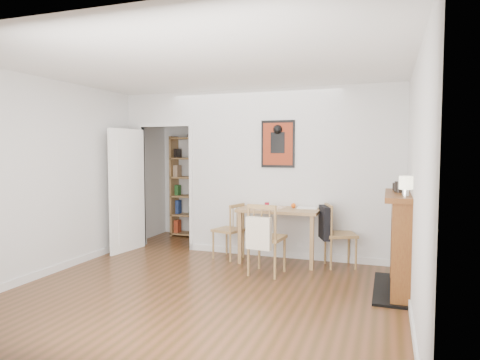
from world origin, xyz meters
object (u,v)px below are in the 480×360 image
at_px(dining_table, 280,214).
at_px(chair_right, 339,234).
at_px(red_glass, 267,205).
at_px(chair_front, 266,238).
at_px(notebook, 307,208).
at_px(bookshelf, 192,187).
at_px(mantel_lamp, 406,184).
at_px(ceramic_jar_a, 399,187).
at_px(ceramic_jar_b, 396,187).
at_px(chair_left, 228,231).
at_px(orange_fruit, 293,206).
at_px(fireplace, 401,239).

bearing_deg(dining_table, chair_right, -0.50).
bearing_deg(red_glass, dining_table, 25.03).
height_order(chair_front, red_glass, chair_front).
bearing_deg(notebook, bookshelf, 153.75).
xyz_separation_m(chair_right, mantel_lamp, (0.82, -1.25, 0.83)).
bearing_deg(ceramic_jar_a, ceramic_jar_b, 98.24).
bearing_deg(mantel_lamp, bookshelf, 145.64).
xyz_separation_m(bookshelf, ceramic_jar_a, (3.69, -2.08, 0.28)).
bearing_deg(chair_right, notebook, 167.90).
bearing_deg(chair_right, mantel_lamp, -56.71).
bearing_deg(notebook, dining_table, -166.28).
bearing_deg(ceramic_jar_b, mantel_lamp, -83.01).
xyz_separation_m(chair_front, ceramic_jar_b, (1.60, 0.17, 0.72)).
height_order(chair_left, ceramic_jar_b, ceramic_jar_b).
xyz_separation_m(chair_right, orange_fruit, (-0.67, 0.08, 0.37)).
distance_m(ceramic_jar_a, ceramic_jar_b, 0.25).
distance_m(fireplace, orange_fruit, 1.75).
relative_size(chair_right, orange_fruit, 12.58).
relative_size(chair_left, chair_right, 0.95).
xyz_separation_m(chair_right, bookshelf, (-2.92, 1.31, 0.48)).
height_order(dining_table, notebook, notebook).
relative_size(fireplace, mantel_lamp, 5.66).
relative_size(chair_left, orange_fruit, 11.91).
height_order(dining_table, chair_left, chair_left).
xyz_separation_m(chair_left, chair_right, (1.65, 0.06, 0.04)).
bearing_deg(bookshelf, notebook, -26.25).
bearing_deg(orange_fruit, chair_right, -6.60).
bearing_deg(chair_left, chair_right, 2.13).
relative_size(dining_table, orange_fruit, 16.45).
bearing_deg(chair_right, red_glass, -175.73).
bearing_deg(chair_right, dining_table, 179.50).
bearing_deg(ceramic_jar_b, bookshelf, 153.36).
height_order(fireplace, notebook, fireplace).
bearing_deg(fireplace, red_glass, 157.42).
bearing_deg(ceramic_jar_a, bookshelf, 150.59).
xyz_separation_m(chair_right, notebook, (-0.47, 0.10, 0.34)).
bearing_deg(red_glass, notebook, 17.53).
height_order(fireplace, red_glass, fireplace).
relative_size(chair_left, ceramic_jar_b, 8.90).
xyz_separation_m(bookshelf, ceramic_jar_b, (3.65, -1.83, 0.26)).
height_order(red_glass, mantel_lamp, mantel_lamp).
bearing_deg(red_glass, chair_right, 4.27).
relative_size(chair_left, mantel_lamp, 3.86).
height_order(orange_fruit, notebook, orange_fruit).
xyz_separation_m(dining_table, notebook, (0.38, 0.09, 0.10)).
height_order(mantel_lamp, ceramic_jar_a, mantel_lamp).
bearing_deg(dining_table, chair_left, -175.05).
distance_m(chair_right, fireplace, 1.17).
bearing_deg(red_glass, bookshelf, 143.62).
bearing_deg(chair_right, orange_fruit, 173.40).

